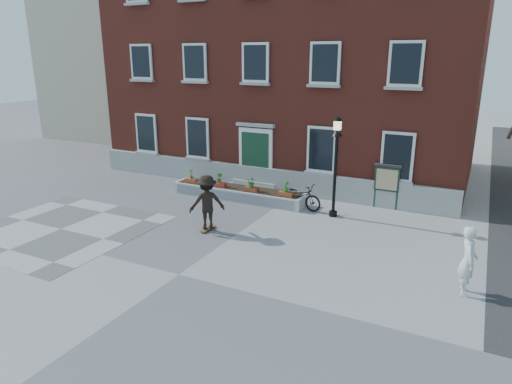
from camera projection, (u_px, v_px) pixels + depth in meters
The scene contains 10 objects.
ground at pixel (179, 274), 13.25m from camera, with size 100.00×100.00×0.00m, color gray.
checker_patch at pixel (61, 229), 16.69m from camera, with size 6.00×6.00×0.01m, color #565759.
distant_building at pixel (139, 50), 36.24m from camera, with size 10.00×12.00×13.00m, color #BFB39A.
bicycle at pixel (299, 196), 18.82m from camera, with size 0.72×2.07×1.09m, color black.
bystander at pixel (468, 261), 11.95m from camera, with size 0.69×0.45×1.90m, color silver.
brick_building at pixel (298, 51), 24.25m from camera, with size 18.40×10.85×12.60m.
planter_assembly at pixel (238, 192), 20.16m from camera, with size 6.20×1.12×1.15m.
lamp_post at pixel (336, 153), 17.34m from camera, with size 0.40×0.40×3.93m.
notice_board at pixel (387, 179), 18.62m from camera, with size 1.10×0.16×1.87m.
skateboarder at pixel (207, 202), 16.31m from camera, with size 1.45×1.40×2.06m.
Camera 1 is at (7.41, -9.70, 6.11)m, focal length 32.00 mm.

